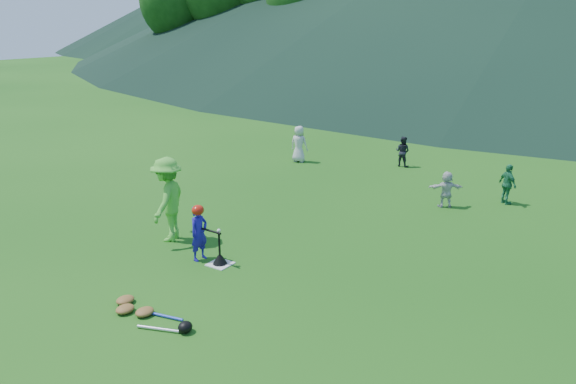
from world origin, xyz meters
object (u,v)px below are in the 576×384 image
(home_plate, at_px, (220,264))
(fielder_a, at_px, (299,144))
(batter_child, at_px, (199,233))
(fielder_d, at_px, (446,189))
(fielder_c, at_px, (508,184))
(adult_coach, at_px, (168,199))
(fielder_b, at_px, (403,151))
(batting_tee, at_px, (220,259))
(equipment_pile, at_px, (144,312))

(home_plate, bearing_deg, fielder_a, 111.95)
(batter_child, xyz_separation_m, fielder_d, (3.12, 6.15, -0.09))
(home_plate, distance_m, fielder_c, 8.27)
(adult_coach, height_order, fielder_a, adult_coach)
(adult_coach, xyz_separation_m, fielder_b, (1.79, 9.08, -0.44))
(home_plate, height_order, fielder_b, fielder_b)
(fielder_d, distance_m, batting_tee, 6.66)
(fielder_c, bearing_deg, home_plate, 101.79)
(fielder_c, height_order, equipment_pile, fielder_c)
(batter_child, height_order, fielder_a, fielder_a)
(fielder_a, distance_m, equipment_pile, 10.99)
(fielder_c, bearing_deg, fielder_b, 10.23)
(fielder_b, bearing_deg, batting_tee, 92.06)
(home_plate, distance_m, fielder_d, 6.67)
(adult_coach, bearing_deg, fielder_c, 117.57)
(fielder_d, xyz_separation_m, equipment_pile, (-2.34, -8.41, -0.42))
(fielder_b, xyz_separation_m, fielder_c, (3.91, -2.22, 0.04))
(fielder_a, relative_size, fielder_c, 1.15)
(fielder_d, bearing_deg, batter_child, 30.01)
(adult_coach, bearing_deg, batter_child, 48.31)
(batter_child, xyz_separation_m, adult_coach, (-1.31, 0.45, 0.37))
(fielder_d, height_order, batting_tee, fielder_d)
(fielder_a, bearing_deg, fielder_b, -163.01)
(equipment_pile, bearing_deg, home_plate, 96.68)
(adult_coach, distance_m, fielder_d, 7.23)
(fielder_b, bearing_deg, batter_child, 88.97)
(fielder_a, bearing_deg, equipment_pile, 102.38)
(batter_child, height_order, batting_tee, batter_child)
(home_plate, bearing_deg, batter_child, -176.94)
(batter_child, relative_size, fielder_a, 0.92)
(batting_tee, bearing_deg, adult_coach, 166.91)
(fielder_c, relative_size, equipment_pile, 0.61)
(batting_tee, bearing_deg, fielder_c, 61.93)
(adult_coach, bearing_deg, fielder_b, 146.16)
(batter_child, bearing_deg, fielder_a, 24.26)
(adult_coach, height_order, fielder_d, adult_coach)
(home_plate, xyz_separation_m, fielder_a, (-3.27, 8.10, 0.62))
(adult_coach, xyz_separation_m, fielder_d, (4.43, 5.70, -0.46))
(fielder_c, distance_m, batting_tee, 8.26)
(fielder_c, xyz_separation_m, fielder_d, (-1.28, -1.16, -0.06))
(fielder_a, xyz_separation_m, fielder_b, (3.24, 1.40, -0.12))
(home_plate, xyz_separation_m, fielder_b, (-0.03, 9.50, 0.50))
(adult_coach, relative_size, batting_tee, 2.80)
(adult_coach, xyz_separation_m, equipment_pile, (2.09, -2.71, -0.89))
(fielder_b, relative_size, fielder_d, 1.05)
(fielder_a, height_order, fielder_b, fielder_a)
(home_plate, distance_m, fielder_a, 8.76)
(adult_coach, bearing_deg, home_plate, 54.24)
(batter_child, distance_m, fielder_d, 6.90)
(fielder_b, relative_size, equipment_pile, 0.57)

